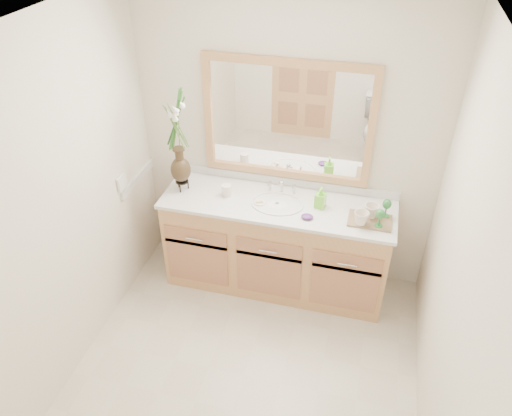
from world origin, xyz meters
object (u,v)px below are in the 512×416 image
(soap_bottle, at_px, (320,198))
(tray, at_px, (370,221))
(tumbler, at_px, (226,190))
(flower_vase, at_px, (177,131))

(soap_bottle, bearing_deg, tray, -5.83)
(tumbler, height_order, soap_bottle, soap_bottle)
(soap_bottle, distance_m, tray, 0.41)
(tumbler, bearing_deg, soap_bottle, 2.39)
(flower_vase, distance_m, tumbler, 0.61)
(soap_bottle, relative_size, tray, 0.48)
(soap_bottle, height_order, tray, soap_bottle)
(flower_vase, bearing_deg, soap_bottle, 1.75)
(flower_vase, bearing_deg, tumbler, 0.47)
(tumbler, distance_m, soap_bottle, 0.75)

